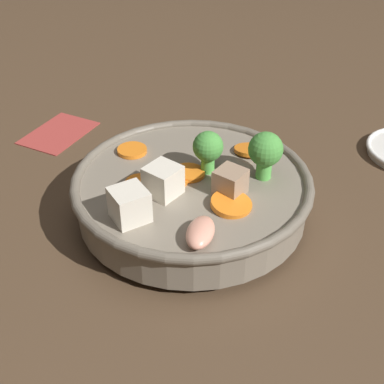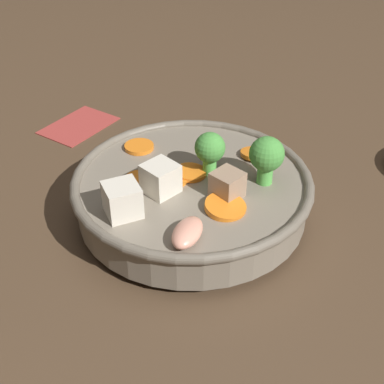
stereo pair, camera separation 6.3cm
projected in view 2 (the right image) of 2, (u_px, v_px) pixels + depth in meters
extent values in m
plane|color=#4C3826|center=(192.00, 216.00, 0.65)|extent=(3.00, 3.00, 0.00)
cylinder|color=slate|center=(192.00, 213.00, 0.65)|extent=(0.15, 0.15, 0.01)
cylinder|color=slate|center=(192.00, 195.00, 0.63)|extent=(0.27, 0.27, 0.04)
torus|color=#685F52|center=(192.00, 180.00, 0.62)|extent=(0.28, 0.28, 0.01)
cylinder|color=brown|center=(192.00, 188.00, 0.63)|extent=(0.26, 0.26, 0.02)
cylinder|color=orange|center=(225.00, 207.00, 0.57)|extent=(0.05, 0.05, 0.01)
cylinder|color=orange|center=(140.00, 181.00, 0.62)|extent=(0.05, 0.05, 0.01)
cylinder|color=orange|center=(190.00, 173.00, 0.63)|extent=(0.05, 0.05, 0.01)
cylinder|color=orange|center=(139.00, 147.00, 0.68)|extent=(0.04, 0.04, 0.01)
cylinder|color=orange|center=(173.00, 179.00, 0.62)|extent=(0.04, 0.04, 0.00)
cylinder|color=orange|center=(256.00, 154.00, 0.66)|extent=(0.05, 0.05, 0.01)
cylinder|color=#59B84C|center=(210.00, 165.00, 0.63)|extent=(0.02, 0.02, 0.02)
sphere|color=#47933D|center=(210.00, 147.00, 0.61)|extent=(0.04, 0.04, 0.04)
cylinder|color=#59B84C|center=(265.00, 173.00, 0.61)|extent=(0.02, 0.02, 0.02)
sphere|color=#47933D|center=(267.00, 154.00, 0.60)|extent=(0.04, 0.04, 0.04)
cube|color=silver|center=(122.00, 200.00, 0.56)|extent=(0.05, 0.05, 0.04)
cube|color=silver|center=(161.00, 178.00, 0.59)|extent=(0.04, 0.04, 0.03)
cube|color=#9E7F66|center=(227.00, 185.00, 0.59)|extent=(0.04, 0.04, 0.03)
ellipsoid|color=#EA9E84|center=(187.00, 232.00, 0.53)|extent=(0.05, 0.03, 0.02)
cube|color=#A33833|center=(79.00, 125.00, 0.84)|extent=(0.12, 0.09, 0.00)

